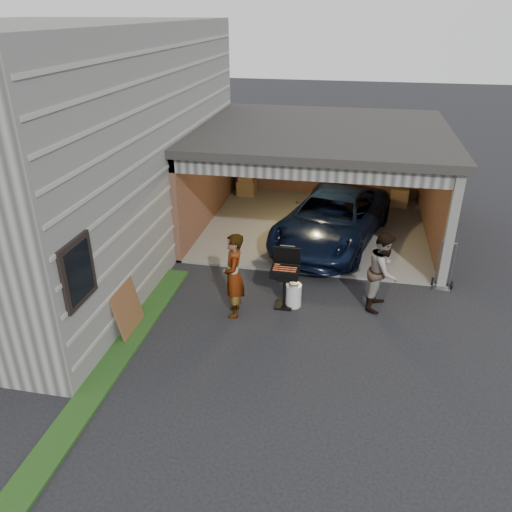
{
  "coord_description": "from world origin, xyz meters",
  "views": [
    {
      "loc": [
        1.68,
        -7.09,
        5.76
      ],
      "look_at": [
        -0.13,
        1.99,
        1.15
      ],
      "focal_mm": 35.0,
      "sensor_mm": 36.0,
      "label": 1
    }
  ],
  "objects_px": {
    "propane_tank": "(293,295)",
    "plywood_panel": "(127,308)",
    "hand_truck": "(443,279)",
    "minivan": "(332,221)",
    "man": "(383,271)",
    "bbq_grill": "(285,274)",
    "woman": "(234,276)"
  },
  "relations": [
    {
      "from": "propane_tank",
      "to": "plywood_panel",
      "type": "xyz_separation_m",
      "value": [
        -3.07,
        -1.55,
        0.25
      ]
    },
    {
      "from": "propane_tank",
      "to": "hand_truck",
      "type": "relative_size",
      "value": 0.44
    },
    {
      "from": "minivan",
      "to": "man",
      "type": "relative_size",
      "value": 2.83
    },
    {
      "from": "minivan",
      "to": "propane_tank",
      "type": "xyz_separation_m",
      "value": [
        -0.59,
        -3.33,
        -0.42
      ]
    },
    {
      "from": "bbq_grill",
      "to": "hand_truck",
      "type": "height_order",
      "value": "bbq_grill"
    },
    {
      "from": "bbq_grill",
      "to": "hand_truck",
      "type": "xyz_separation_m",
      "value": [
        3.43,
        1.45,
        -0.55
      ]
    },
    {
      "from": "propane_tank",
      "to": "woman",
      "type": "bearing_deg",
      "value": -154.58
    },
    {
      "from": "plywood_panel",
      "to": "hand_truck",
      "type": "xyz_separation_m",
      "value": [
        6.31,
        2.97,
        -0.29
      ]
    },
    {
      "from": "minivan",
      "to": "hand_truck",
      "type": "height_order",
      "value": "minivan"
    },
    {
      "from": "bbq_grill",
      "to": "woman",
      "type": "bearing_deg",
      "value": -151.91
    },
    {
      "from": "hand_truck",
      "to": "man",
      "type": "bearing_deg",
      "value": -133.85
    },
    {
      "from": "plywood_panel",
      "to": "minivan",
      "type": "bearing_deg",
      "value": 53.13
    },
    {
      "from": "man",
      "to": "propane_tank",
      "type": "distance_m",
      "value": 1.94
    },
    {
      "from": "man",
      "to": "hand_truck",
      "type": "bearing_deg",
      "value": -37.16
    },
    {
      "from": "plywood_panel",
      "to": "hand_truck",
      "type": "bearing_deg",
      "value": 25.19
    },
    {
      "from": "minivan",
      "to": "bbq_grill",
      "type": "bearing_deg",
      "value": -89.01
    },
    {
      "from": "minivan",
      "to": "plywood_panel",
      "type": "height_order",
      "value": "minivan"
    },
    {
      "from": "minivan",
      "to": "woman",
      "type": "height_order",
      "value": "woman"
    },
    {
      "from": "minivan",
      "to": "plywood_panel",
      "type": "relative_size",
      "value": 4.72
    },
    {
      "from": "man",
      "to": "hand_truck",
      "type": "relative_size",
      "value": 1.5
    },
    {
      "from": "man",
      "to": "propane_tank",
      "type": "relative_size",
      "value": 3.37
    },
    {
      "from": "bbq_grill",
      "to": "plywood_panel",
      "type": "bearing_deg",
      "value": -152.15
    },
    {
      "from": "man",
      "to": "hand_truck",
      "type": "distance_m",
      "value": 1.9
    },
    {
      "from": "bbq_grill",
      "to": "propane_tank",
      "type": "distance_m",
      "value": 0.55
    },
    {
      "from": "propane_tank",
      "to": "plywood_panel",
      "type": "distance_m",
      "value": 3.45
    },
    {
      "from": "minivan",
      "to": "hand_truck",
      "type": "xyz_separation_m",
      "value": [
        2.65,
        -1.91,
        -0.45
      ]
    },
    {
      "from": "hand_truck",
      "to": "plywood_panel",
      "type": "bearing_deg",
      "value": -145.66
    },
    {
      "from": "woman",
      "to": "minivan",
      "type": "bearing_deg",
      "value": 143.23
    },
    {
      "from": "propane_tank",
      "to": "hand_truck",
      "type": "xyz_separation_m",
      "value": [
        3.24,
        1.42,
        -0.03
      ]
    },
    {
      "from": "minivan",
      "to": "hand_truck",
      "type": "distance_m",
      "value": 3.3
    },
    {
      "from": "minivan",
      "to": "bbq_grill",
      "type": "distance_m",
      "value": 3.45
    },
    {
      "from": "propane_tank",
      "to": "plywood_panel",
      "type": "height_order",
      "value": "plywood_panel"
    }
  ]
}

